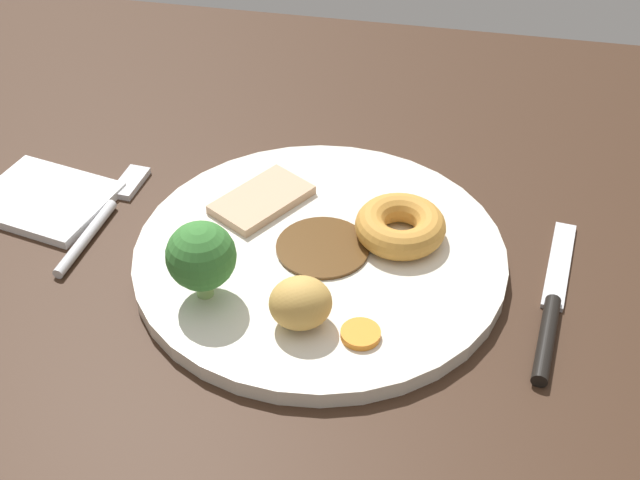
# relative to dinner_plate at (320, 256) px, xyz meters

# --- Properties ---
(dining_table) EXTENTS (1.20, 0.84, 0.04)m
(dining_table) POSITION_rel_dinner_plate_xyz_m (-0.01, 0.02, -0.02)
(dining_table) COLOR #382316
(dining_table) RESTS_ON ground
(dinner_plate) EXTENTS (0.30, 0.30, 0.01)m
(dinner_plate) POSITION_rel_dinner_plate_xyz_m (0.00, 0.00, 0.00)
(dinner_plate) COLOR silver
(dinner_plate) RESTS_ON dining_table
(gravy_pool) EXTENTS (0.08, 0.08, 0.00)m
(gravy_pool) POSITION_rel_dinner_plate_xyz_m (0.00, 0.00, 0.01)
(gravy_pool) COLOR #563819
(gravy_pool) RESTS_ON dinner_plate
(meat_slice_main) EXTENTS (0.08, 0.10, 0.01)m
(meat_slice_main) POSITION_rel_dinner_plate_xyz_m (-0.06, 0.05, 0.01)
(meat_slice_main) COLOR tan
(meat_slice_main) RESTS_ON dinner_plate
(yorkshire_pudding) EXTENTS (0.07, 0.07, 0.02)m
(yorkshire_pudding) POSITION_rel_dinner_plate_xyz_m (0.06, 0.03, 0.02)
(yorkshire_pudding) COLOR #C68938
(yorkshire_pudding) RESTS_ON dinner_plate
(roast_potato_left) EXTENTS (0.06, 0.05, 0.04)m
(roast_potato_left) POSITION_rel_dinner_plate_xyz_m (0.00, -0.08, 0.03)
(roast_potato_left) COLOR tan
(roast_potato_left) RESTS_ON dinner_plate
(carrot_coin_front) EXTENTS (0.03, 0.03, 0.01)m
(carrot_coin_front) POSITION_rel_dinner_plate_xyz_m (0.05, -0.09, 0.01)
(carrot_coin_front) COLOR orange
(carrot_coin_front) RESTS_ON dinner_plate
(broccoli_floret) EXTENTS (0.05, 0.05, 0.06)m
(broccoli_floret) POSITION_rel_dinner_plate_xyz_m (-0.07, -0.07, 0.04)
(broccoli_floret) COLOR #8CB766
(broccoli_floret) RESTS_ON dinner_plate
(fork) EXTENTS (0.03, 0.15, 0.01)m
(fork) POSITION_rel_dinner_plate_xyz_m (-0.19, 0.02, -0.00)
(fork) COLOR silver
(fork) RESTS_ON dining_table
(knife) EXTENTS (0.04, 0.19, 0.01)m
(knife) POSITION_rel_dinner_plate_xyz_m (0.18, -0.02, -0.00)
(knife) COLOR black
(knife) RESTS_ON dining_table
(folded_napkin) EXTENTS (0.13, 0.11, 0.01)m
(folded_napkin) POSITION_rel_dinner_plate_xyz_m (-0.25, 0.03, -0.00)
(folded_napkin) COLOR white
(folded_napkin) RESTS_ON dining_table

